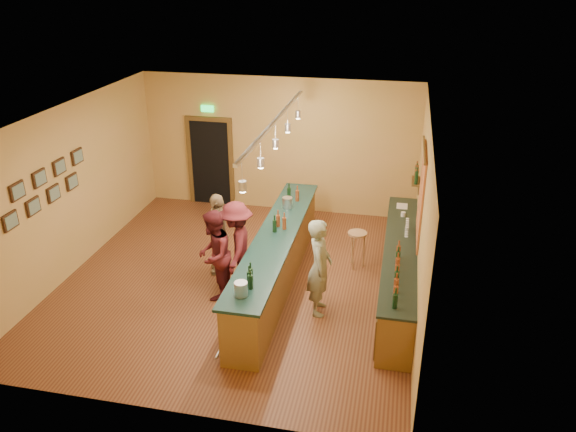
% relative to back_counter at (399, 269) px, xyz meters
% --- Properties ---
extents(floor, '(7.00, 7.00, 0.00)m').
position_rel_back_counter_xyz_m(floor, '(-2.97, -0.18, -0.49)').
color(floor, '#552A18').
rests_on(floor, ground).
extents(ceiling, '(6.50, 7.00, 0.02)m').
position_rel_back_counter_xyz_m(ceiling, '(-2.97, -0.18, 2.71)').
color(ceiling, silver).
rests_on(ceiling, wall_back).
extents(wall_back, '(6.50, 0.02, 3.20)m').
position_rel_back_counter_xyz_m(wall_back, '(-2.97, 3.32, 1.11)').
color(wall_back, '#BC9A46').
rests_on(wall_back, floor).
extents(wall_front, '(6.50, 0.02, 3.20)m').
position_rel_back_counter_xyz_m(wall_front, '(-2.97, -3.68, 1.11)').
color(wall_front, '#BC9A46').
rests_on(wall_front, floor).
extents(wall_left, '(0.02, 7.00, 3.20)m').
position_rel_back_counter_xyz_m(wall_left, '(-6.22, -0.18, 1.11)').
color(wall_left, '#BC9A46').
rests_on(wall_left, floor).
extents(wall_right, '(0.02, 7.00, 3.20)m').
position_rel_back_counter_xyz_m(wall_right, '(0.28, -0.18, 1.11)').
color(wall_right, '#BC9A46').
rests_on(wall_right, floor).
extents(doorway, '(1.15, 0.09, 2.48)m').
position_rel_back_counter_xyz_m(doorway, '(-4.67, 3.30, 0.64)').
color(doorway, black).
rests_on(doorway, wall_back).
extents(tapestry, '(0.03, 1.40, 1.60)m').
position_rel_back_counter_xyz_m(tapestry, '(0.26, 0.22, 1.36)').
color(tapestry, maroon).
rests_on(tapestry, wall_right).
extents(bottle_shelf, '(0.17, 0.55, 0.54)m').
position_rel_back_counter_xyz_m(bottle_shelf, '(0.20, 1.72, 1.18)').
color(bottle_shelf, '#4C3717').
rests_on(bottle_shelf, wall_right).
extents(picture_grid, '(0.06, 2.20, 0.70)m').
position_rel_back_counter_xyz_m(picture_grid, '(-6.18, -0.93, 1.46)').
color(picture_grid, '#382111').
rests_on(picture_grid, wall_left).
extents(back_counter, '(0.60, 4.55, 1.27)m').
position_rel_back_counter_xyz_m(back_counter, '(0.00, 0.00, 0.00)').
color(back_counter, brown).
rests_on(back_counter, floor).
extents(tasting_bar, '(0.73, 5.10, 1.38)m').
position_rel_back_counter_xyz_m(tasting_bar, '(-2.23, -0.18, 0.12)').
color(tasting_bar, brown).
rests_on(tasting_bar, floor).
extents(pendant_track, '(0.11, 4.60, 0.50)m').
position_rel_back_counter_xyz_m(pendant_track, '(-2.23, -0.18, 2.50)').
color(pendant_track, silver).
rests_on(pendant_track, ceiling).
extents(bartender, '(0.48, 0.67, 1.74)m').
position_rel_back_counter_xyz_m(bartender, '(-1.32, -0.90, 0.38)').
color(bartender, gray).
rests_on(bartender, floor).
extents(customer_a, '(0.67, 0.84, 1.65)m').
position_rel_back_counter_xyz_m(customer_a, '(-3.22, -0.78, 0.34)').
color(customer_a, '#59191E').
rests_on(customer_a, floor).
extents(customer_b, '(0.64, 1.03, 1.63)m').
position_rel_back_counter_xyz_m(customer_b, '(-3.42, 0.08, 0.33)').
color(customer_b, '#997A51').
rests_on(customer_b, floor).
extents(customer_c, '(0.79, 1.16, 1.67)m').
position_rel_back_counter_xyz_m(customer_c, '(-2.94, -0.35, 0.35)').
color(customer_c, '#59191E').
rests_on(customer_c, floor).
extents(bar_stool, '(0.37, 0.37, 0.76)m').
position_rel_back_counter_xyz_m(bar_stool, '(-0.84, 0.78, 0.13)').
color(bar_stool, '#9A7145').
rests_on(bar_stool, floor).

